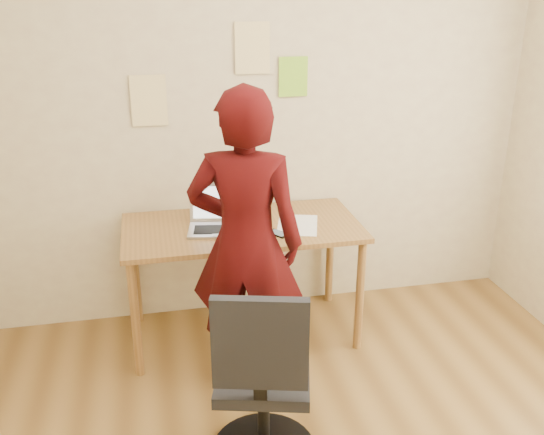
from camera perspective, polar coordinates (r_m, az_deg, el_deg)
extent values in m
cube|color=beige|center=(3.81, -1.27, 10.18)|extent=(3.50, 0.04, 2.70)
cube|color=olive|center=(3.60, -2.84, -0.98)|extent=(1.40, 0.70, 0.03)
cylinder|color=olive|center=(3.46, -12.73, -9.37)|extent=(0.05, 0.05, 0.71)
cylinder|color=olive|center=(3.65, 8.26, -7.31)|extent=(0.05, 0.05, 0.71)
cylinder|color=olive|center=(3.99, -12.74, -4.99)|extent=(0.05, 0.05, 0.71)
cylinder|color=olive|center=(4.15, 5.47, -3.43)|extent=(0.05, 0.05, 0.71)
cube|color=#AAA9B0|center=(3.52, -5.17, -1.19)|extent=(0.37, 0.28, 0.02)
cube|color=black|center=(3.51, -5.18, -1.05)|extent=(0.29, 0.17, 0.00)
cube|color=#AAA9B0|center=(3.61, -5.13, 1.45)|extent=(0.34, 0.12, 0.23)
cube|color=white|center=(3.61, -5.13, 1.45)|extent=(0.30, 0.10, 0.18)
cube|color=white|center=(3.60, 2.41, -0.70)|extent=(0.32, 0.38, 0.00)
cube|color=black|center=(3.46, 0.58, -1.52)|extent=(0.13, 0.14, 0.01)
cube|color=#3F4C59|center=(3.46, 0.58, -1.45)|extent=(0.11, 0.12, 0.00)
cube|color=#EFD78F|center=(3.70, -11.52, 10.72)|extent=(0.21, 0.00, 0.30)
cube|color=#EFD78F|center=(3.72, -1.86, 15.65)|extent=(0.21, 0.00, 0.30)
cube|color=#8DD32F|center=(3.79, 2.01, 13.10)|extent=(0.18, 0.00, 0.24)
cube|color=black|center=(2.82, -0.82, -14.71)|extent=(0.50, 0.50, 0.06)
cube|color=black|center=(2.49, -1.13, -11.81)|extent=(0.39, 0.14, 0.41)
cube|color=black|center=(2.61, -1.09, -15.63)|extent=(0.06, 0.05, 0.11)
cylinder|color=black|center=(2.96, -0.79, -18.24)|extent=(0.06, 0.06, 0.41)
imported|color=#370708|center=(3.13, -2.49, -2.49)|extent=(0.70, 0.56, 1.65)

